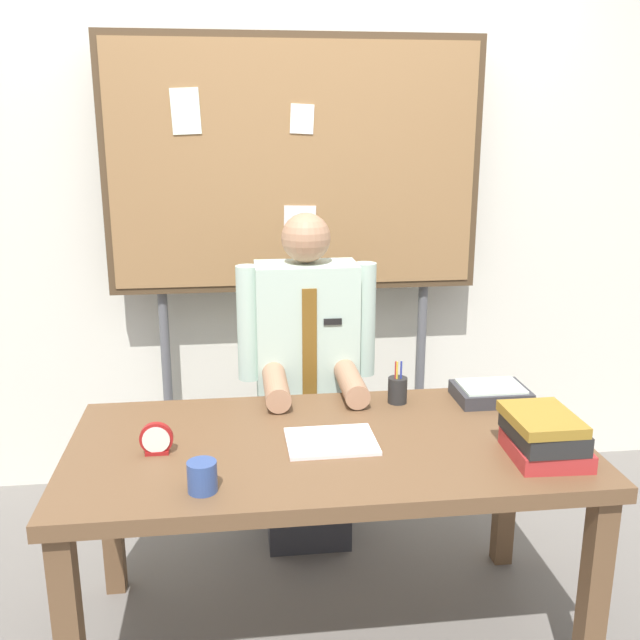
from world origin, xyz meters
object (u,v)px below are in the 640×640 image
Objects in this scene: person at (307,396)px; book_stack at (544,436)px; coffee_mug at (202,477)px; pen_holder at (397,390)px; bulletin_board at (295,172)px; desk_clock at (156,440)px; desk at (327,465)px; paper_tray at (491,393)px; open_notebook at (331,441)px.

person reaches higher than book_stack.
coffee_mug is at bearing -113.00° from person.
person is at bearing 131.75° from pen_holder.
desk_clock is (-0.53, -1.11, -0.73)m from bulletin_board.
book_stack is (0.64, -1.28, -0.71)m from bulletin_board.
pen_holder is at bearing 44.64° from desk.
person is 8.69× the size of pen_holder.
person is 5.35× the size of paper_tray.
desk is at bearing 36.27° from coffee_mug.
bulletin_board is 7.38× the size of open_notebook.
coffee_mug is (0.15, -0.25, -0.00)m from desk_clock.
paper_tray is at bearing 14.54° from desk_clock.
book_stack is 1.18m from desk_clock.
desk is 5.80× the size of open_notebook.
book_stack is 0.95× the size of open_notebook.
person is at bearing 151.37° from paper_tray.
coffee_mug is 1.17m from paper_tray.
coffee_mug is (-0.40, -0.26, 0.04)m from open_notebook.
coffee_mug is 0.89m from pen_holder.
book_stack is at bearing -63.58° from bulletin_board.
coffee_mug is at bearing -151.54° from paper_tray.
bulletin_board is at bearing 90.01° from desk.
pen_holder reaches higher than coffee_mug.
pen_holder is at bearing 47.50° from open_notebook.
desk_clock is at bearing -176.73° from desk.
coffee_mug is at bearing -59.66° from desk_clock.
pen_holder is (0.83, 0.32, 0.00)m from desk_clock.
book_stack is at bearing -90.85° from paper_tray.
coffee_mug is (-0.39, -0.91, 0.14)m from person.
paper_tray is at bearing 89.15° from book_stack.
pen_holder is 0.62× the size of paper_tray.
pen_holder is 0.35m from paper_tray.
desk_clock is at bearing -165.46° from paper_tray.
person is 5.18× the size of book_stack.
paper_tray reaches higher than open_notebook.
book_stack reaches higher than desk.
bulletin_board is 1.35m from open_notebook.
bulletin_board is 8.05× the size of paper_tray.
bulletin_board reaches higher than person.
book_stack is at bearing -17.32° from desk.
paper_tray is (1.18, 0.30, -0.02)m from desk_clock.
desk is 10.28× the size of pen_holder.
paper_tray is (0.64, 0.27, 0.11)m from desk.
coffee_mug is at bearing -139.83° from pen_holder.
pen_holder reaches higher than desk_clock.
desk_clock reaches higher than coffee_mug.
paper_tray is at bearing 23.13° from desk.
book_stack reaches higher than desk_clock.
paper_tray is at bearing 28.46° from coffee_mug.
desk_clock reaches higher than open_notebook.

